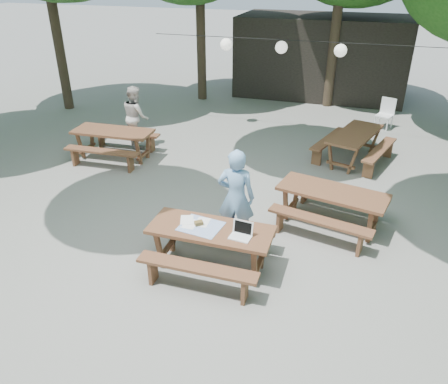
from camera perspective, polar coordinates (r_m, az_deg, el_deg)
The scene contains 12 objects.
ground at distance 8.14m, azimuth -0.22°, elevation -5.83°, with size 80.00×80.00×0.00m, color slate.
pavilion at distance 17.30m, azimuth 12.62°, elevation 16.96°, with size 6.00×3.00×2.80m, color black.
main_picnic_table at distance 7.20m, azimuth -1.69°, elevation -7.17°, with size 2.00×1.58×0.75m.
picnic_table_nw at distance 11.56m, azimuth -14.15°, elevation 6.13°, with size 2.03×1.67×0.75m.
picnic_table_ne at distance 8.52m, azimuth 13.76°, elevation -1.99°, with size 2.19×1.95×0.75m.
picnic_table_far_e at distance 11.52m, azimuth 16.57°, elevation 5.72°, with size 2.07×2.28×0.75m.
woman at distance 7.57m, azimuth 1.58°, elevation -0.73°, with size 0.65×0.43×1.79m, color #75A4D5.
second_person at distance 12.17m, azimuth -11.43°, elevation 9.67°, with size 0.79×0.62×1.63m, color silver.
plastic_chair at distance 14.23m, azimuth 20.15°, elevation 8.83°, with size 0.57×0.57×0.90m.
laptop at distance 6.78m, azimuth 2.30°, elevation -5.35°, with size 0.35×0.29×0.24m.
tabletop_clutter at distance 7.06m, azimuth -3.18°, elevation -4.36°, with size 0.79×0.63×0.08m.
paper_lanterns at distance 12.82m, azimuth 7.56°, elevation 18.24°, with size 9.00×0.34×0.38m.
Camera 1 is at (2.07, -6.44, 4.54)m, focal length 35.00 mm.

